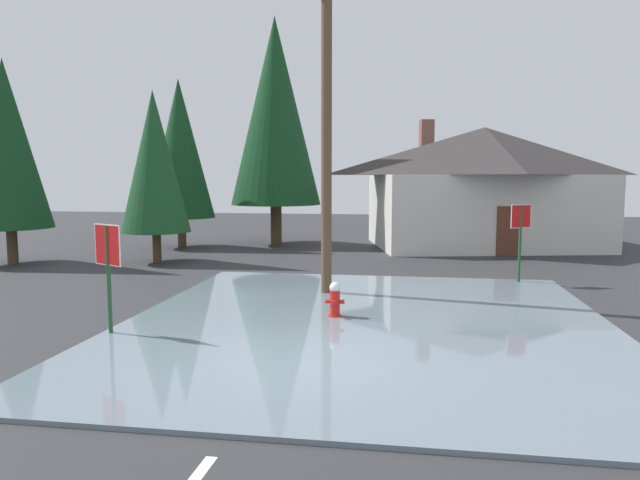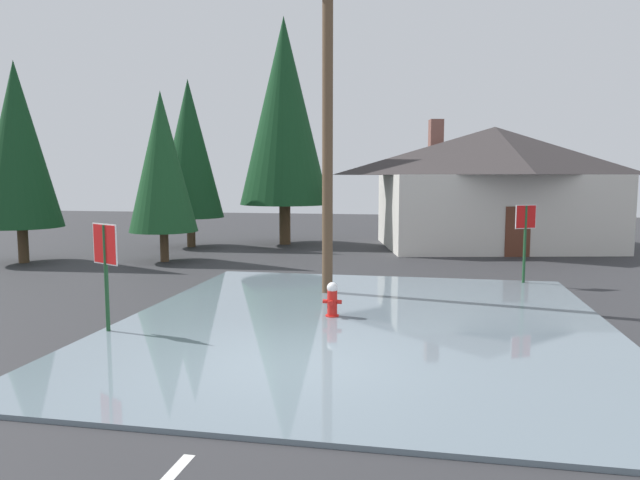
{
  "view_description": "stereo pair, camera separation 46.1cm",
  "coord_description": "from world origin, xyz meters",
  "px_view_note": "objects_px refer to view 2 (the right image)",
  "views": [
    {
      "loc": [
        1.74,
        -9.12,
        3.14
      ],
      "look_at": [
        -0.46,
        5.04,
        1.58
      ],
      "focal_mm": 32.29,
      "sensor_mm": 36.0,
      "label": 1
    },
    {
      "loc": [
        2.19,
        -9.04,
        3.14
      ],
      "look_at": [
        -0.46,
        5.04,
        1.58
      ],
      "focal_mm": 32.29,
      "sensor_mm": 36.0,
      "label": 2
    }
  ],
  "objects_px": {
    "fire_hydrant": "(332,301)",
    "house": "(493,185)",
    "stop_sign_far": "(525,228)",
    "pine_tree_far_center": "(284,112)",
    "pine_tree_mid_left": "(162,162)",
    "stop_sign_near": "(105,256)",
    "pine_tree_tall_left": "(18,145)",
    "pine_tree_short_left": "(189,149)",
    "utility_pole": "(328,119)"
  },
  "relations": [
    {
      "from": "stop_sign_near",
      "to": "pine_tree_tall_left",
      "type": "distance_m",
      "value": 12.19
    },
    {
      "from": "utility_pole",
      "to": "stop_sign_near",
      "type": "bearing_deg",
      "value": -128.01
    },
    {
      "from": "pine_tree_short_left",
      "to": "pine_tree_far_center",
      "type": "xyz_separation_m",
      "value": [
        3.93,
        1.83,
        1.75
      ]
    },
    {
      "from": "pine_tree_far_center",
      "to": "fire_hydrant",
      "type": "bearing_deg",
      "value": -71.76
    },
    {
      "from": "house",
      "to": "pine_tree_short_left",
      "type": "relative_size",
      "value": 1.53
    },
    {
      "from": "pine_tree_tall_left",
      "to": "pine_tree_mid_left",
      "type": "relative_size",
      "value": 1.16
    },
    {
      "from": "fire_hydrant",
      "to": "utility_pole",
      "type": "distance_m",
      "value": 5.0
    },
    {
      "from": "house",
      "to": "pine_tree_short_left",
      "type": "bearing_deg",
      "value": -169.98
    },
    {
      "from": "stop_sign_far",
      "to": "pine_tree_mid_left",
      "type": "height_order",
      "value": "pine_tree_mid_left"
    },
    {
      "from": "utility_pole",
      "to": "pine_tree_far_center",
      "type": "relative_size",
      "value": 0.85
    },
    {
      "from": "fire_hydrant",
      "to": "utility_pole",
      "type": "height_order",
      "value": "utility_pole"
    },
    {
      "from": "pine_tree_short_left",
      "to": "pine_tree_far_center",
      "type": "distance_m",
      "value": 4.67
    },
    {
      "from": "pine_tree_far_center",
      "to": "pine_tree_short_left",
      "type": "bearing_deg",
      "value": -155.02
    },
    {
      "from": "fire_hydrant",
      "to": "pine_tree_short_left",
      "type": "height_order",
      "value": "pine_tree_short_left"
    },
    {
      "from": "utility_pole",
      "to": "house",
      "type": "height_order",
      "value": "utility_pole"
    },
    {
      "from": "fire_hydrant",
      "to": "pine_tree_tall_left",
      "type": "relative_size",
      "value": 0.11
    },
    {
      "from": "utility_pole",
      "to": "pine_tree_far_center",
      "type": "xyz_separation_m",
      "value": [
        -4.02,
        11.32,
        1.51
      ]
    },
    {
      "from": "pine_tree_tall_left",
      "to": "stop_sign_near",
      "type": "bearing_deg",
      "value": -44.89
    },
    {
      "from": "stop_sign_near",
      "to": "utility_pole",
      "type": "relative_size",
      "value": 0.25
    },
    {
      "from": "pine_tree_tall_left",
      "to": "pine_tree_mid_left",
      "type": "xyz_separation_m",
      "value": [
        4.99,
        1.25,
        -0.6
      ]
    },
    {
      "from": "pine_tree_tall_left",
      "to": "pine_tree_far_center",
      "type": "bearing_deg",
      "value": 43.4
    },
    {
      "from": "utility_pole",
      "to": "pine_tree_tall_left",
      "type": "xyz_separation_m",
      "value": [
        -12.06,
        3.72,
        -0.33
      ]
    },
    {
      "from": "utility_pole",
      "to": "house",
      "type": "xyz_separation_m",
      "value": [
        5.44,
        11.86,
        -1.85
      ]
    },
    {
      "from": "stop_sign_near",
      "to": "pine_tree_far_center",
      "type": "height_order",
      "value": "pine_tree_far_center"
    },
    {
      "from": "stop_sign_near",
      "to": "pine_tree_tall_left",
      "type": "height_order",
      "value": "pine_tree_tall_left"
    },
    {
      "from": "stop_sign_near",
      "to": "stop_sign_far",
      "type": "relative_size",
      "value": 0.95
    },
    {
      "from": "house",
      "to": "pine_tree_mid_left",
      "type": "relative_size",
      "value": 1.81
    },
    {
      "from": "pine_tree_far_center",
      "to": "pine_tree_tall_left",
      "type": "bearing_deg",
      "value": -136.6
    },
    {
      "from": "house",
      "to": "pine_tree_far_center",
      "type": "height_order",
      "value": "pine_tree_far_center"
    },
    {
      "from": "stop_sign_near",
      "to": "house",
      "type": "bearing_deg",
      "value": 61.19
    },
    {
      "from": "fire_hydrant",
      "to": "utility_pole",
      "type": "relative_size",
      "value": 0.09
    },
    {
      "from": "stop_sign_far",
      "to": "pine_tree_far_center",
      "type": "bearing_deg",
      "value": 136.72
    },
    {
      "from": "house",
      "to": "pine_tree_short_left",
      "type": "distance_m",
      "value": 13.7
    },
    {
      "from": "fire_hydrant",
      "to": "house",
      "type": "height_order",
      "value": "house"
    },
    {
      "from": "utility_pole",
      "to": "house",
      "type": "relative_size",
      "value": 0.78
    },
    {
      "from": "house",
      "to": "pine_tree_tall_left",
      "type": "height_order",
      "value": "pine_tree_tall_left"
    },
    {
      "from": "stop_sign_near",
      "to": "pine_tree_tall_left",
      "type": "relative_size",
      "value": 0.3
    },
    {
      "from": "utility_pole",
      "to": "stop_sign_far",
      "type": "bearing_deg",
      "value": 24.47
    },
    {
      "from": "pine_tree_mid_left",
      "to": "pine_tree_short_left",
      "type": "height_order",
      "value": "pine_tree_short_left"
    },
    {
      "from": "fire_hydrant",
      "to": "utility_pole",
      "type": "xyz_separation_m",
      "value": [
        -0.57,
        2.62,
        4.23
      ]
    },
    {
      "from": "stop_sign_far",
      "to": "pine_tree_short_left",
      "type": "bearing_deg",
      "value": 152.19
    },
    {
      "from": "fire_hydrant",
      "to": "pine_tree_far_center",
      "type": "relative_size",
      "value": 0.08
    },
    {
      "from": "pine_tree_tall_left",
      "to": "pine_tree_far_center",
      "type": "distance_m",
      "value": 11.21
    },
    {
      "from": "stop_sign_near",
      "to": "pine_tree_far_center",
      "type": "relative_size",
      "value": 0.21
    },
    {
      "from": "utility_pole",
      "to": "pine_tree_tall_left",
      "type": "height_order",
      "value": "utility_pole"
    },
    {
      "from": "pine_tree_mid_left",
      "to": "pine_tree_short_left",
      "type": "bearing_deg",
      "value": 100.99
    },
    {
      "from": "pine_tree_short_left",
      "to": "fire_hydrant",
      "type": "bearing_deg",
      "value": -54.87
    },
    {
      "from": "pine_tree_mid_left",
      "to": "stop_sign_near",
      "type": "bearing_deg",
      "value": -70.4
    },
    {
      "from": "stop_sign_far",
      "to": "pine_tree_short_left",
      "type": "relative_size",
      "value": 0.31
    },
    {
      "from": "fire_hydrant",
      "to": "pine_tree_mid_left",
      "type": "bearing_deg",
      "value": 135.21
    }
  ]
}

